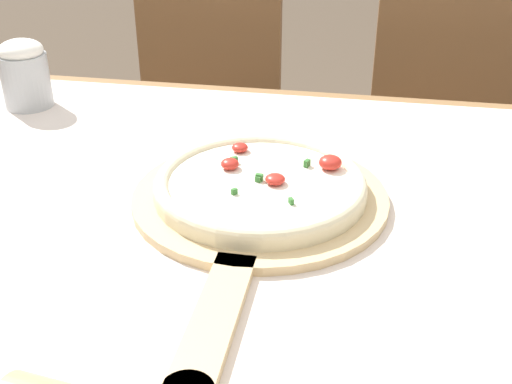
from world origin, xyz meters
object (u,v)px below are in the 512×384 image
chair_left (205,125)px  chair_right (445,143)px  flour_cup (25,73)px  pizza (261,184)px  pizza_peel (257,206)px

chair_left → chair_right: same height
chair_right → flour_cup: bearing=-148.6°
pizza → chair_right: size_ratio=0.32×
pizza_peel → chair_right: 0.91m
chair_left → chair_right: size_ratio=1.00×
flour_cup → pizza_peel: bearing=-31.7°
pizza_peel → flour_cup: (-0.47, 0.29, 0.06)m
pizza_peel → chair_left: chair_left is taller
pizza → chair_right: chair_right is taller
flour_cup → chair_left: bearing=71.2°
chair_left → chair_right: 0.62m
pizza_peel → chair_left: bearing=109.7°
chair_right → chair_left: bearing=178.2°
pizza_peel → chair_right: size_ratio=0.62×
pizza → chair_left: size_ratio=0.32×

